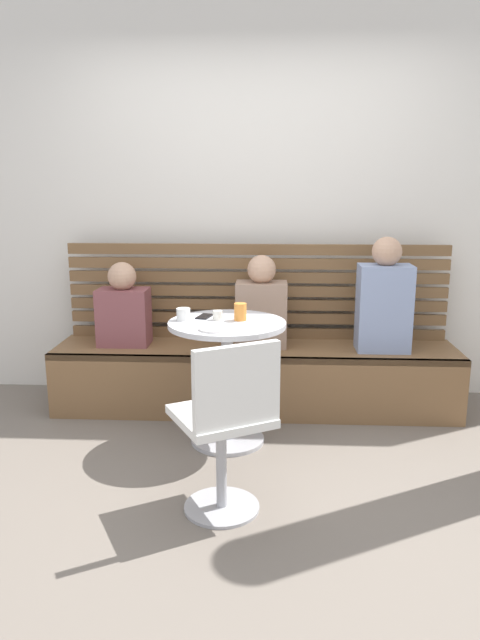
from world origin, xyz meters
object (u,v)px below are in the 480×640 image
Objects in this scene: cup_espresso_small at (218,315)px; phone_on_table at (205,316)px; white_chair at (227,422)px; plate_small at (215,329)px; person_adult at (384,300)px; booth_bench at (255,378)px; cup_ceramic_white at (183,314)px; cup_tumbler_orange at (240,312)px; cafe_table at (227,359)px; person_child_middle at (124,309)px; person_child_left at (261,307)px.

phone_on_table is (-0.08, 0.07, -0.02)m from cup_espresso_small.
plate_small is at bearing 100.33° from white_chair.
person_adult reaches higher than phone_on_table.
person_adult reaches higher than plate_small.
cup_espresso_small is (-0.21, -0.50, 0.55)m from booth_bench.
cup_ceramic_white is 0.57× the size of phone_on_table.
booth_bench is 0.77m from cup_espresso_small.
cup_tumbler_orange is at bearing -152.81° from person_adult.
cup_ceramic_white is (-0.33, -0.01, -0.02)m from cup_tumbler_orange.
person_adult is 1.20m from phone_on_table.
cup_espresso_small reaches higher than cafe_table.
booth_bench is 33.75× the size of cup_ceramic_white.
cafe_table is 0.36m from cup_ceramic_white.
cup_espresso_small is at bearing -155.98° from person_adult.
person_child_middle reaches higher than cup_espresso_small.
booth_bench is at bearing -110.16° from phone_on_table.
booth_bench is 4.77× the size of person_child_middle.
person_child_left is 3.63× the size of plate_small.
cup_tumbler_orange is 0.28m from plate_small.
plate_small reaches higher than phone_on_table.
person_child_middle is at bearing -22.34° from phone_on_table.
plate_small is (-0.05, -0.20, 0.23)m from cafe_table.
cup_tumbler_orange is (0.07, 0.04, 0.27)m from cafe_table.
plate_small is at bearing -47.68° from person_child_middle.
cup_tumbler_orange is at bearing -1.41° from cup_espresso_small.
person_child_left reaches higher than person_child_middle.
person_child_middle is at bearing 147.68° from cup_tumbler_orange.
person_adult is at bearing 34.35° from plate_small.
white_chair is 0.90m from cup_tumbler_orange.
phone_on_table is at bearing -124.22° from booth_bench.
cafe_table is 0.64m from person_child_left.
phone_on_table is at bearing -160.70° from person_adult.
cup_tumbler_orange reaches higher than cafe_table.
person_child_left is at bearing 43.53° from booth_bench.
booth_bench is 0.74m from phone_on_table.
cafe_table is at bearing -36.79° from person_child_middle.
cup_ceramic_white is at bearing -128.20° from booth_bench.
cup_tumbler_orange reaches higher than phone_on_table.
person_adult is 9.33× the size of cup_ceramic_white.
plate_small is (-1.04, -0.71, -0.03)m from person_adult.
person_child_left is 1.09× the size of person_child_middle.
cup_ceramic_white is at bearing -128.82° from person_child_left.
white_chair is at bearing -59.54° from person_child_middle.
cup_ceramic_white is (-0.31, 0.83, 0.31)m from white_chair.
booth_bench is at bearing -136.47° from person_child_left.
person_child_left reaches higher than phone_on_table.
cup_tumbler_orange is 0.71× the size of phone_on_table.
cup_tumbler_orange reaches higher than cup_espresso_small.
person_adult is 1.32× the size of person_child_middle.
person_child_middle reaches higher than booth_bench.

